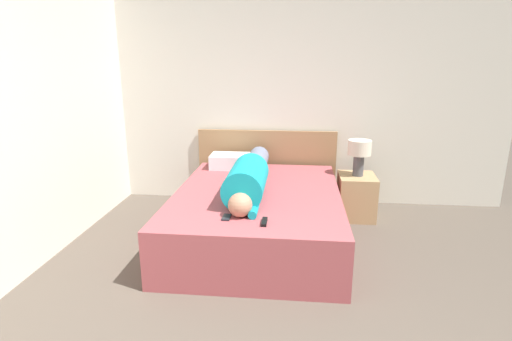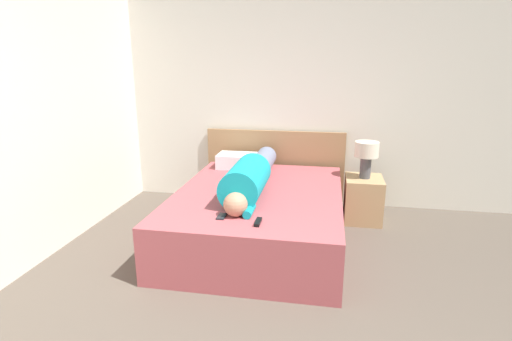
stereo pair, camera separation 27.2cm
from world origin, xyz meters
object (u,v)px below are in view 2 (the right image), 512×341
(table_lamp, at_px, (366,154))
(tv_remote, at_px, (258,222))
(nightstand, at_px, (363,199))
(person_lying, at_px, (251,176))
(bed, at_px, (259,215))
(cell_phone, at_px, (222,216))
(pillow_near_headboard, at_px, (244,161))

(table_lamp, relative_size, tv_remote, 2.64)
(nightstand, xyz_separation_m, person_lying, (-1.11, -0.68, 0.40))
(bed, distance_m, nightstand, 1.24)
(bed, xyz_separation_m, cell_phone, (-0.18, -0.69, 0.25))
(nightstand, distance_m, cell_phone, 1.85)
(pillow_near_headboard, bearing_deg, table_lamp, -6.35)
(cell_phone, bearing_deg, nightstand, 48.31)
(table_lamp, bearing_deg, person_lying, -148.52)
(bed, bearing_deg, cell_phone, -104.73)
(bed, distance_m, cell_phone, 0.76)
(nightstand, distance_m, pillow_near_headboard, 1.41)
(nightstand, bearing_deg, bed, -146.87)
(pillow_near_headboard, distance_m, tv_remote, 1.66)
(person_lying, bearing_deg, cell_phone, -98.74)
(person_lying, distance_m, cell_phone, 0.71)
(table_lamp, bearing_deg, bed, -146.87)
(bed, bearing_deg, person_lying, -176.25)
(person_lying, bearing_deg, bed, 3.75)
(bed, height_order, nightstand, bed)
(pillow_near_headboard, bearing_deg, cell_phone, -84.68)
(bed, height_order, tv_remote, tv_remote)
(pillow_near_headboard, bearing_deg, bed, -68.66)
(nightstand, xyz_separation_m, table_lamp, (0.00, 0.00, 0.51))
(person_lying, relative_size, tv_remote, 11.56)
(person_lying, bearing_deg, nightstand, 31.48)
(pillow_near_headboard, xyz_separation_m, tv_remote, (0.45, -1.60, -0.07))
(pillow_near_headboard, bearing_deg, tv_remote, -74.22)
(pillow_near_headboard, bearing_deg, nightstand, -6.35)
(table_lamp, distance_m, person_lying, 1.31)
(table_lamp, relative_size, person_lying, 0.23)
(table_lamp, xyz_separation_m, pillow_near_headboard, (-1.36, 0.15, -0.18))
(person_lying, distance_m, pillow_near_headboard, 0.87)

